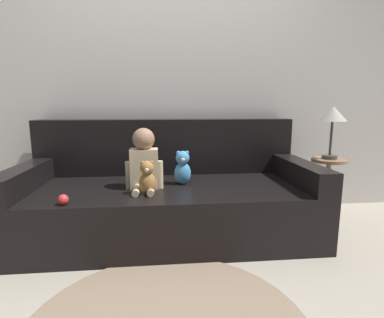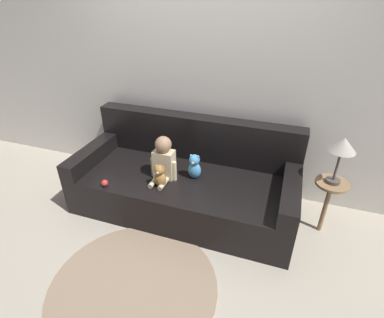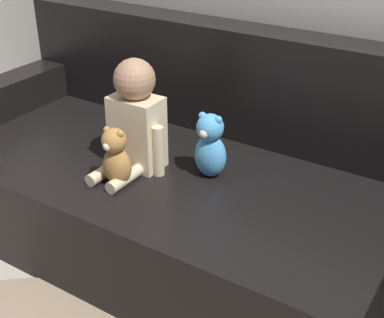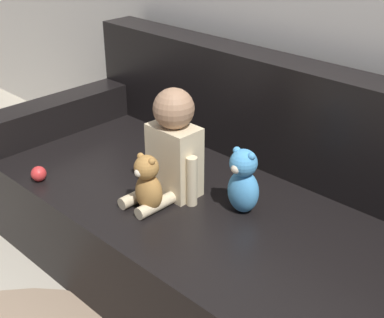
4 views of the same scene
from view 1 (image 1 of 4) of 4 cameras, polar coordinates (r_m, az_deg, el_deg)
The scene contains 8 objects.
ground_plane at distance 2.42m, azimuth -4.44°, elevation -13.97°, with size 12.00×12.00×0.00m, color #B7AD99.
wall_back at distance 2.80m, azimuth -5.13°, elevation 16.49°, with size 8.00×0.05×2.60m.
couch at distance 2.39m, azimuth -4.58°, elevation -6.98°, with size 2.19×0.97×0.87m.
person_baby at distance 2.16m, azimuth -9.11°, elevation -0.43°, with size 0.27×0.31×0.44m.
teddy_bear_brown at distance 2.03m, azimuth -8.51°, elevation -3.55°, with size 0.11×0.11×0.23m.
plush_toy_side at distance 2.26m, azimuth -1.80°, elevation -1.68°, with size 0.12×0.12×0.26m.
toy_ball at distance 1.98m, azimuth -23.33°, elevation -7.11°, with size 0.06×0.06×0.06m.
side_table at distance 2.71m, azimuth 25.02°, elevation 4.37°, with size 0.28×0.28×0.98m.
Camera 1 is at (-0.04, -2.21, 0.99)m, focal length 28.00 mm.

